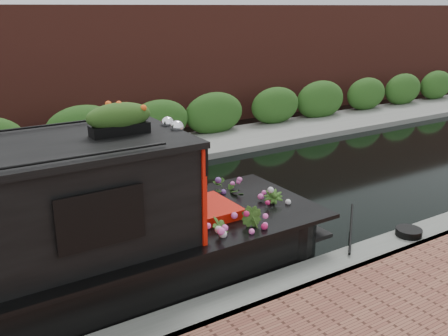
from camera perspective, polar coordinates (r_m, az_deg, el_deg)
ground at (r=9.73m, az=-7.17°, el=-6.10°), size 80.00×80.00×0.00m
near_bank_coping at (r=7.22m, az=4.59°, el=-15.21°), size 40.00×0.60×0.50m
far_bank_path at (r=13.43m, az=-14.91°, el=0.26°), size 40.00×2.40×0.34m
far_hedge at (r=14.25m, az=-16.03°, el=1.19°), size 40.00×1.10×2.80m
far_brick_wall at (r=16.22m, az=-18.20°, el=2.98°), size 40.00×1.00×8.00m
rope_fender at (r=9.08m, az=8.16°, el=-6.66°), size 0.38×0.41×0.38m
coiled_mooring_rope at (r=9.06m, az=20.36°, el=-6.89°), size 0.44×0.44×0.12m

